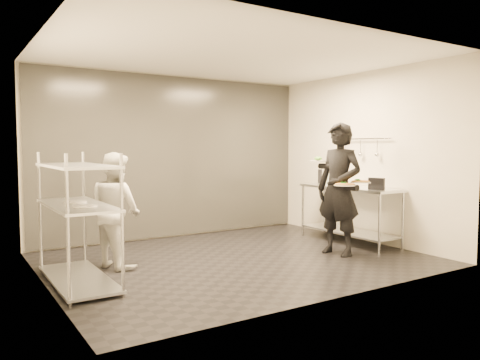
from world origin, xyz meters
TOP-DOWN VIEW (x-y plane):
  - room_shell at (0.00, 1.18)m, footprint 5.00×4.00m
  - pass_rack at (-2.15, -0.00)m, footprint 0.60×1.60m
  - prep_counter at (2.18, 0.00)m, footprint 0.60×1.80m
  - utensil_rail at (2.43, -0.00)m, footprint 0.07×1.20m
  - waiter at (1.40, -0.55)m, footprint 0.59×0.77m
  - chef at (-1.55, 0.50)m, footprint 0.75×0.86m
  - pizza_plate_near at (1.30, -0.77)m, footprint 0.31×0.31m
  - pizza_plate_far at (1.58, -0.79)m, footprint 0.28×0.28m
  - salad_plate at (1.29, -0.23)m, footprint 0.25×0.25m
  - pos_monitor at (2.06, -0.66)m, footprint 0.10×0.26m
  - bottle_green at (2.06, 0.38)m, footprint 0.07×0.07m
  - bottle_clear at (2.36, 0.80)m, footprint 0.05×0.05m
  - bottle_dark at (2.26, 0.80)m, footprint 0.07×0.07m

SIDE VIEW (x-z plane):
  - prep_counter at x=2.18m, z-range 0.17..1.09m
  - chef at x=-1.55m, z-range 0.00..1.49m
  - pass_rack at x=-2.15m, z-range 0.02..1.52m
  - waiter at x=1.40m, z-range 0.00..1.91m
  - bottle_clear at x=2.36m, z-range 0.92..1.10m
  - pos_monitor at x=2.06m, z-range 0.92..1.10m
  - pizza_plate_near at x=1.30m, z-range 1.01..1.07m
  - bottle_green at x=2.06m, z-range 0.92..1.16m
  - bottle_dark at x=2.26m, z-range 0.92..1.17m
  - pizza_plate_far at x=1.58m, z-range 1.04..1.10m
  - salad_plate at x=1.29m, z-range 1.34..1.42m
  - room_shell at x=0.00m, z-range 0.00..2.80m
  - utensil_rail at x=2.43m, z-range 1.39..1.70m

